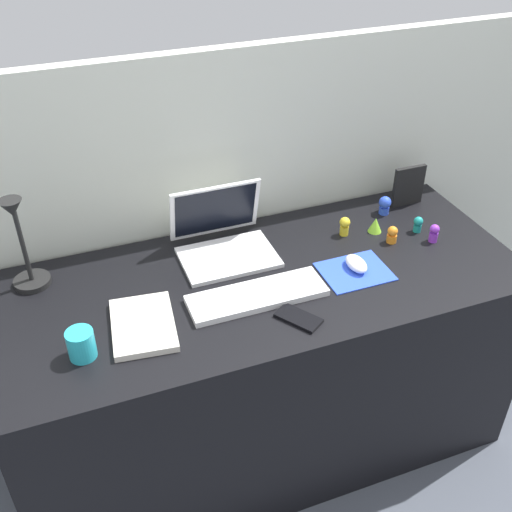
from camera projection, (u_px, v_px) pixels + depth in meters
name	position (u px, v px, depth m)	size (l,w,h in m)	color
ground_plane	(263.00, 434.00, 2.31)	(6.00, 6.00, 0.00)	#474C56
back_wall	(226.00, 235.00, 2.21)	(2.81, 0.05, 1.34)	beige
desk	(264.00, 364.00, 2.10)	(1.61, 0.67, 0.74)	black
laptop	(222.00, 236.00, 1.98)	(0.30, 0.26, 0.21)	white
keyboard	(257.00, 296.00, 1.80)	(0.41, 0.13, 0.02)	white
mousepad	(355.00, 272.00, 1.91)	(0.21, 0.17, 0.00)	blue
mouse	(356.00, 264.00, 1.91)	(0.06, 0.10, 0.03)	white
cell_phone	(298.00, 318.00, 1.72)	(0.06, 0.13, 0.01)	black
desk_lamp	(23.00, 246.00, 1.75)	(0.11, 0.14, 0.32)	black
notebook_pad	(143.00, 325.00, 1.69)	(0.17, 0.24, 0.02)	silver
picture_frame	(408.00, 186.00, 2.21)	(0.12, 0.02, 0.15)	black
coffee_mug	(81.00, 344.00, 1.59)	(0.07, 0.07, 0.08)	#28B7CC
toy_figurine_teal	(418.00, 224.00, 2.08)	(0.03, 0.03, 0.06)	teal
toy_figurine_blue	(385.00, 205.00, 2.18)	(0.04, 0.04, 0.07)	blue
toy_figurine_orange	(392.00, 234.00, 2.03)	(0.03, 0.03, 0.06)	orange
toy_figurine_yellow	(345.00, 225.00, 2.06)	(0.04, 0.04, 0.07)	yellow
toy_figurine_purple	(434.00, 233.00, 2.03)	(0.03, 0.03, 0.06)	purple
toy_figurine_lime	(375.00, 225.00, 2.08)	(0.05, 0.05, 0.05)	#8CDB33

